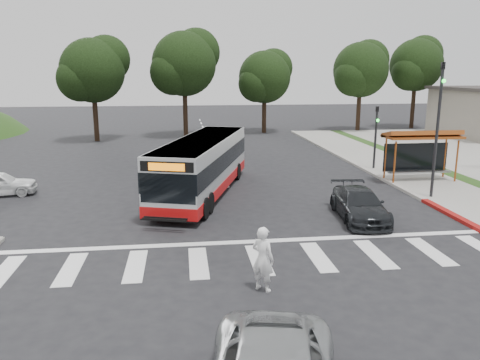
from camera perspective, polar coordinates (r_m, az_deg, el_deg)
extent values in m
plane|color=black|center=(20.31, 0.02, -4.30)|extent=(140.00, 140.00, 0.00)
cube|color=gray|center=(30.95, 18.70, 1.16)|extent=(4.00, 40.00, 0.12)
cube|color=#9E9991|center=(30.13, 15.27, 1.11)|extent=(0.30, 40.00, 0.15)
cube|color=maroon|center=(21.52, 25.34, -4.37)|extent=(0.32, 6.00, 0.15)
cube|color=silver|center=(15.65, 2.34, -9.67)|extent=(18.00, 2.60, 0.01)
cylinder|color=#9B4819|center=(26.68, 18.33, 2.04)|extent=(0.10, 0.10, 2.30)
cylinder|color=#9B4819|center=(28.41, 24.91, 2.12)|extent=(0.10, 0.10, 2.30)
cylinder|color=#9B4819|center=(27.75, 17.28, 2.51)|extent=(0.10, 0.10, 2.30)
cylinder|color=#9B4819|center=(29.42, 23.69, 2.56)|extent=(0.10, 0.10, 2.30)
cube|color=#9B4819|center=(27.83, 21.36, 4.95)|extent=(4.20, 1.60, 0.12)
cube|color=#9B4819|center=(27.85, 21.33, 5.27)|extent=(4.20, 1.32, 0.51)
cube|color=black|center=(28.53, 20.59, 2.64)|extent=(3.80, 0.06, 1.60)
cube|color=gray|center=(28.15, 21.02, 0.92)|extent=(3.60, 0.40, 0.08)
cylinder|color=black|center=(24.13, 22.88, 5.35)|extent=(0.14, 0.14, 6.50)
imported|color=black|center=(23.97, 23.47, 11.86)|extent=(0.16, 0.20, 1.00)
sphere|color=#19E533|center=(23.82, 23.61, 11.01)|extent=(0.18, 0.18, 0.18)
cylinder|color=black|center=(30.50, 16.18, 4.87)|extent=(0.14, 0.14, 4.00)
imported|color=black|center=(30.34, 16.36, 7.67)|extent=(0.16, 0.20, 1.00)
sphere|color=#19E533|center=(30.21, 16.45, 6.98)|extent=(0.18, 0.18, 0.18)
cylinder|color=black|center=(50.84, 14.25, 8.37)|extent=(0.44, 0.44, 4.40)
sphere|color=black|center=(50.71, 14.51, 12.88)|extent=(5.60, 5.60, 5.60)
sphere|color=black|center=(51.92, 15.41, 13.92)|extent=(4.20, 4.20, 4.20)
sphere|color=black|center=(49.70, 13.69, 12.12)|extent=(3.92, 3.92, 3.92)
cylinder|color=black|center=(55.53, 20.32, 8.45)|extent=(0.44, 0.44, 4.84)
sphere|color=black|center=(55.42, 20.69, 12.98)|extent=(5.60, 5.60, 5.60)
sphere|color=black|center=(56.71, 21.41, 14.02)|extent=(4.20, 4.20, 4.20)
sphere|color=black|center=(54.35, 20.03, 12.23)|extent=(3.92, 3.92, 3.92)
cylinder|color=black|center=(45.38, -6.68, 8.32)|extent=(0.44, 0.44, 4.84)
sphere|color=black|center=(45.25, -6.83, 13.88)|extent=(6.00, 6.00, 6.00)
sphere|color=black|center=(46.21, -5.34, 15.26)|extent=(4.50, 4.50, 4.50)
sphere|color=black|center=(44.49, -8.18, 12.87)|extent=(4.20, 4.20, 4.20)
cylinder|color=black|center=(48.15, 2.96, 8.13)|extent=(0.44, 0.44, 3.96)
sphere|color=black|center=(47.99, 3.01, 12.42)|extent=(5.20, 5.20, 5.20)
sphere|color=black|center=(48.94, 4.09, 13.47)|extent=(3.90, 3.90, 3.90)
sphere|color=black|center=(47.20, 2.03, 11.65)|extent=(3.64, 3.64, 3.64)
cylinder|color=black|center=(44.06, -17.19, 7.41)|extent=(0.44, 0.44, 4.40)
sphere|color=black|center=(43.90, -17.55, 12.61)|extent=(5.60, 5.60, 5.60)
sphere|color=black|center=(44.56, -15.99, 13.99)|extent=(4.20, 4.20, 4.20)
sphere|color=black|center=(43.39, -18.94, 11.59)|extent=(3.92, 3.92, 3.92)
imported|color=white|center=(13.27, 2.80, -9.59)|extent=(0.81, 0.79, 1.88)
imported|color=black|center=(20.22, 14.34, -2.91)|extent=(2.18, 4.52, 1.27)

